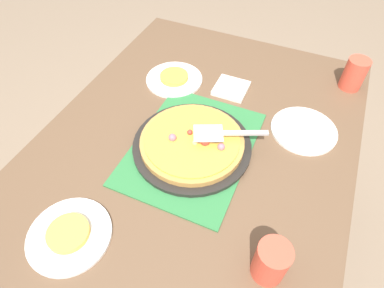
% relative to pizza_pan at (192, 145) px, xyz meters
% --- Properties ---
extents(ground_plane, '(8.00, 8.00, 0.00)m').
position_rel_pizza_pan_xyz_m(ground_plane, '(0.00, 0.00, -0.76)').
color(ground_plane, '#84705B').
extents(dining_table, '(1.40, 1.00, 0.75)m').
position_rel_pizza_pan_xyz_m(dining_table, '(0.00, 0.00, -0.12)').
color(dining_table, brown).
rests_on(dining_table, ground_plane).
extents(placemat, '(0.48, 0.36, 0.01)m').
position_rel_pizza_pan_xyz_m(placemat, '(0.00, 0.00, -0.01)').
color(placemat, '#2D753D').
rests_on(placemat, dining_table).
extents(pizza_pan, '(0.38, 0.38, 0.01)m').
position_rel_pizza_pan_xyz_m(pizza_pan, '(0.00, 0.00, 0.00)').
color(pizza_pan, black).
rests_on(pizza_pan, placemat).
extents(pizza, '(0.33, 0.33, 0.05)m').
position_rel_pizza_pan_xyz_m(pizza, '(0.00, 0.00, 0.02)').
color(pizza, '#B78442').
rests_on(pizza, pizza_pan).
extents(plate_near_left, '(0.22, 0.22, 0.01)m').
position_rel_pizza_pan_xyz_m(plate_near_left, '(-0.29, -0.20, -0.01)').
color(plate_near_left, white).
rests_on(plate_near_left, dining_table).
extents(plate_far_right, '(0.22, 0.22, 0.01)m').
position_rel_pizza_pan_xyz_m(plate_far_right, '(0.40, -0.17, -0.01)').
color(plate_far_right, white).
rests_on(plate_far_right, dining_table).
extents(plate_side, '(0.22, 0.22, 0.01)m').
position_rel_pizza_pan_xyz_m(plate_side, '(-0.22, 0.32, -0.01)').
color(plate_side, white).
rests_on(plate_side, dining_table).
extents(served_slice_left, '(0.11, 0.11, 0.02)m').
position_rel_pizza_pan_xyz_m(served_slice_left, '(-0.29, -0.20, 0.01)').
color(served_slice_left, gold).
rests_on(served_slice_left, plate_near_left).
extents(served_slice_right, '(0.11, 0.11, 0.02)m').
position_rel_pizza_pan_xyz_m(served_slice_right, '(0.40, -0.17, 0.01)').
color(served_slice_right, '#EAB747').
rests_on(served_slice_right, plate_far_right).
extents(cup_far, '(0.08, 0.08, 0.12)m').
position_rel_pizza_pan_xyz_m(cup_far, '(-0.53, 0.43, 0.05)').
color(cup_far, '#E04C38').
rests_on(cup_far, dining_table).
extents(cup_corner, '(0.08, 0.08, 0.12)m').
position_rel_pizza_pan_xyz_m(cup_corner, '(0.28, 0.32, 0.05)').
color(cup_corner, '#E04C38').
rests_on(cup_corner, dining_table).
extents(pizza_server, '(0.13, 0.23, 0.01)m').
position_rel_pizza_pan_xyz_m(pizza_server, '(-0.04, 0.09, 0.06)').
color(pizza_server, silver).
rests_on(pizza_server, pizza).
extents(napkin_stack, '(0.12, 0.12, 0.02)m').
position_rel_pizza_pan_xyz_m(napkin_stack, '(-0.33, 0.02, -0.01)').
color(napkin_stack, white).
rests_on(napkin_stack, dining_table).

